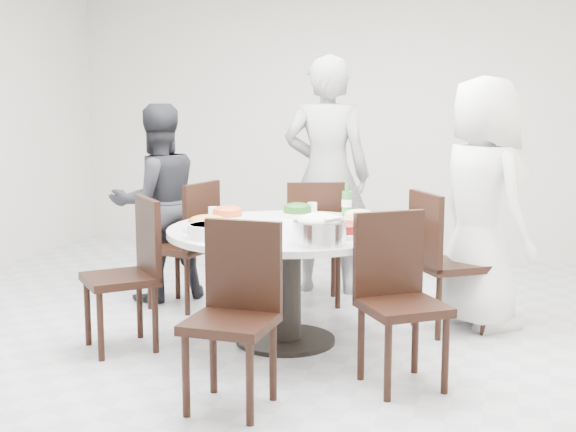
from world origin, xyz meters
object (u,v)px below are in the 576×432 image
(chair_nw, at_px, (181,245))
(chair_se, at_px, (403,303))
(chair_n, at_px, (314,242))
(diner_middle, at_px, (327,175))
(soup_bowl, at_px, (209,231))
(chair_s, at_px, (230,319))
(beverage_bottle, at_px, (347,201))
(chair_ne, at_px, (450,262))
(dining_table, at_px, (286,286))
(diner_right, at_px, (482,204))
(diner_left, at_px, (157,203))
(rice_bowl, at_px, (319,232))
(chair_sw, at_px, (120,275))

(chair_nw, bearing_deg, chair_se, 70.01)
(chair_n, xyz_separation_m, chair_nw, (-0.91, -0.41, 0.00))
(diner_middle, bearing_deg, soup_bowl, 75.95)
(chair_s, bearing_deg, beverage_bottle, 83.39)
(chair_ne, xyz_separation_m, soup_bowl, (-1.31, -1.02, 0.32))
(chair_ne, height_order, beverage_bottle, beverage_bottle)
(dining_table, distance_m, chair_se, 1.01)
(chair_se, bearing_deg, diner_middle, 79.45)
(chair_nw, relative_size, diner_middle, 0.50)
(diner_middle, bearing_deg, beverage_bottle, 106.69)
(diner_right, distance_m, diner_middle, 1.40)
(diner_right, bearing_deg, diner_left, 48.82)
(diner_middle, height_order, soup_bowl, diner_middle)
(chair_s, bearing_deg, diner_left, 126.29)
(chair_s, relative_size, diner_right, 0.56)
(diner_left, distance_m, rice_bowl, 2.00)
(chair_sw, distance_m, diner_middle, 2.06)
(chair_sw, bearing_deg, soup_bowl, 45.24)
(chair_se, distance_m, beverage_bottle, 1.28)
(chair_se, bearing_deg, dining_table, 110.37)
(dining_table, relative_size, chair_sw, 1.58)
(diner_right, distance_m, diner_left, 2.43)
(chair_s, xyz_separation_m, diner_right, (1.10, 1.87, 0.38))
(dining_table, relative_size, soup_bowl, 5.76)
(chair_nw, relative_size, diner_right, 0.56)
(diner_right, xyz_separation_m, diner_middle, (-1.25, 0.63, 0.09))
(dining_table, xyz_separation_m, diner_right, (1.16, 0.75, 0.48))
(chair_n, relative_size, chair_sw, 1.00)
(chair_se, bearing_deg, diner_left, 111.96)
(chair_nw, height_order, diner_left, diner_left)
(chair_sw, bearing_deg, diner_middle, 110.60)
(soup_bowl, bearing_deg, rice_bowl, 0.54)
(chair_ne, bearing_deg, dining_table, 85.01)
(chair_se, xyz_separation_m, rice_bowl, (-0.51, 0.11, 0.34))
(chair_nw, xyz_separation_m, chair_se, (1.85, -1.14, 0.00))
(chair_sw, distance_m, soup_bowl, 0.69)
(chair_n, xyz_separation_m, beverage_bottle, (0.36, -0.47, 0.39))
(chair_n, height_order, soup_bowl, chair_n)
(chair_se, xyz_separation_m, diner_right, (0.31, 1.30, 0.38))
(diner_middle, height_order, beverage_bottle, diner_middle)
(chair_n, bearing_deg, chair_s, 74.22)
(dining_table, height_order, soup_bowl, soup_bowl)
(dining_table, relative_size, diner_middle, 0.80)
(chair_s, distance_m, chair_se, 0.97)
(chair_s, relative_size, rice_bowl, 3.11)
(diner_left, height_order, beverage_bottle, diner_left)
(chair_s, distance_m, diner_middle, 2.54)
(chair_ne, bearing_deg, diner_right, -82.72)
(soup_bowl, distance_m, beverage_bottle, 1.14)
(diner_middle, relative_size, rice_bowl, 6.16)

